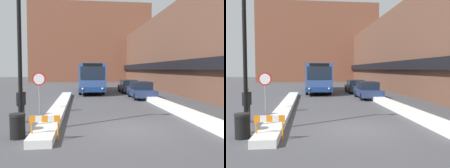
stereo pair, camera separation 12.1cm
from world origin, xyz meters
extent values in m
plane|color=#47474C|center=(0.00, 0.00, 0.00)|extent=(160.00, 160.00, 0.00)
cube|color=brown|center=(10.00, 24.00, 4.83)|extent=(5.00, 60.00, 9.65)
cube|color=black|center=(7.25, 24.00, 3.05)|extent=(0.50, 60.00, 0.90)
cube|color=brown|center=(0.00, 46.27, 8.46)|extent=(26.00, 8.00, 16.91)
cube|color=silver|center=(-3.60, 6.39, 0.15)|extent=(0.90, 17.47, 0.30)
cube|color=silver|center=(3.60, 7.04, 0.19)|extent=(0.90, 19.31, 0.37)
cube|color=#335193|center=(-1.09, 18.70, 1.84)|extent=(2.62, 11.09, 2.81)
cube|color=navy|center=(-1.09, 18.70, 0.68)|extent=(2.64, 11.11, 0.49)
cube|color=#192333|center=(-1.09, 18.70, 2.23)|extent=(2.64, 10.21, 0.77)
cube|color=#192333|center=(-1.09, 13.15, 2.26)|extent=(2.30, 0.03, 1.27)
cube|color=black|center=(-1.09, 13.15, 3.07)|extent=(1.83, 0.03, 0.28)
sphere|color=#F2EAC6|center=(-2.03, 13.14, 0.78)|extent=(0.20, 0.20, 0.20)
sphere|color=#F2EAC6|center=(-0.15, 13.14, 0.78)|extent=(0.20, 0.20, 0.20)
cylinder|color=black|center=(-2.28, 15.26, 0.51)|extent=(0.28, 1.02, 1.02)
cylinder|color=black|center=(0.10, 15.26, 0.51)|extent=(0.28, 1.02, 1.02)
cylinder|color=black|center=(-2.28, 22.14, 0.51)|extent=(0.28, 1.02, 1.02)
cylinder|color=black|center=(0.10, 22.14, 0.51)|extent=(0.28, 1.02, 1.02)
cube|color=navy|center=(3.20, 11.37, 0.54)|extent=(1.83, 4.34, 0.57)
cube|color=#192333|center=(3.20, 11.48, 1.17)|extent=(1.61, 2.39, 0.68)
cylinder|color=black|center=(4.04, 10.03, 0.32)|extent=(0.20, 0.64, 0.64)
cylinder|color=black|center=(2.36, 10.03, 0.32)|extent=(0.20, 0.64, 0.64)
cylinder|color=black|center=(4.04, 12.72, 0.32)|extent=(0.20, 0.64, 0.64)
cylinder|color=black|center=(2.36, 12.72, 0.32)|extent=(0.20, 0.64, 0.64)
cube|color=#38383D|center=(3.20, 17.26, 0.51)|extent=(1.89, 4.47, 0.52)
cube|color=#192333|center=(3.20, 17.37, 1.09)|extent=(1.66, 2.46, 0.63)
cylinder|color=black|center=(4.07, 15.87, 0.32)|extent=(0.20, 0.63, 0.63)
cylinder|color=black|center=(2.33, 15.87, 0.32)|extent=(0.20, 0.63, 0.63)
cylinder|color=black|center=(4.07, 18.64, 0.32)|extent=(0.20, 0.63, 0.63)
cylinder|color=black|center=(2.33, 18.64, 0.32)|extent=(0.20, 0.63, 0.63)
cylinder|color=gray|center=(-4.63, 4.44, 1.22)|extent=(0.07, 0.07, 2.43)
cylinder|color=red|center=(-4.63, 4.42, 2.05)|extent=(0.76, 0.03, 0.76)
cylinder|color=white|center=(-4.63, 4.41, 2.05)|extent=(0.62, 0.02, 0.62)
cylinder|color=black|center=(-4.63, -0.13, 3.38)|extent=(0.16, 0.16, 6.76)
cylinder|color=#232328|center=(-5.18, 1.91, 0.43)|extent=(0.13, 0.13, 0.85)
cylinder|color=#232328|center=(-5.06, 2.18, 0.43)|extent=(0.13, 0.13, 0.85)
cube|color=black|center=(-5.12, 2.05, 1.18)|extent=(0.38, 0.51, 0.64)
sphere|color=#9E7556|center=(-5.12, 2.05, 1.61)|extent=(0.24, 0.24, 0.24)
cylinder|color=black|center=(-5.21, 1.83, 1.14)|extent=(0.10, 0.10, 0.61)
cylinder|color=black|center=(-5.03, 2.26, 1.14)|extent=(0.10, 0.10, 0.61)
cylinder|color=black|center=(-4.58, -0.91, 0.42)|extent=(0.56, 0.56, 0.85)
cylinder|color=black|center=(-4.58, -0.91, 0.90)|extent=(0.59, 0.59, 0.10)
cylinder|color=orange|center=(-3.97, -1.39, 0.35)|extent=(0.06, 0.06, 0.70)
cylinder|color=orange|center=(-3.04, -1.39, 0.35)|extent=(0.06, 0.06, 0.70)
cube|color=orange|center=(-3.95, -1.39, 0.82)|extent=(0.22, 0.04, 0.24)
cube|color=white|center=(-3.73, -1.39, 0.82)|extent=(0.22, 0.04, 0.24)
cube|color=orange|center=(-3.51, -1.39, 0.82)|extent=(0.22, 0.04, 0.24)
cube|color=white|center=(-3.29, -1.39, 0.82)|extent=(0.22, 0.04, 0.24)
cube|color=orange|center=(-3.07, -1.39, 0.82)|extent=(0.22, 0.04, 0.24)
camera|label=1|loc=(-2.19, -10.58, 2.61)|focal=40.00mm
camera|label=2|loc=(-2.07, -10.59, 2.61)|focal=40.00mm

